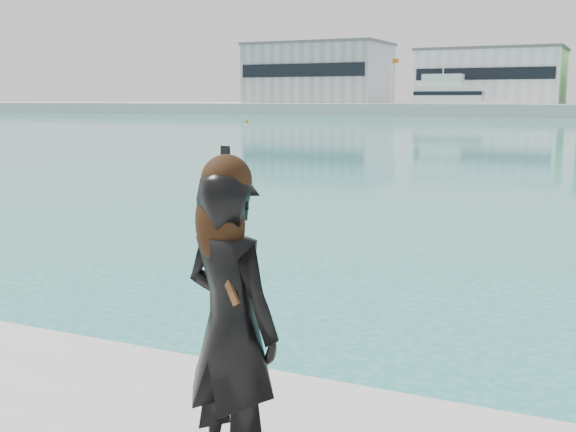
% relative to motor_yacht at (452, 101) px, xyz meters
% --- Properties ---
extents(warehouse_grey_left, '(26.52, 16.36, 11.50)m').
position_rel_motor_yacht_xyz_m(warehouse_grey_left, '(-29.37, 13.77, 5.27)').
color(warehouse_grey_left, gray).
rests_on(warehouse_grey_left, far_quay).
extents(warehouse_white, '(24.48, 15.35, 9.50)m').
position_rel_motor_yacht_xyz_m(warehouse_white, '(3.63, 13.77, 4.27)').
color(warehouse_white, silver).
rests_on(warehouse_white, far_quay).
extents(flagpole_left, '(1.28, 0.16, 8.00)m').
position_rel_motor_yacht_xyz_m(flagpole_left, '(-12.27, 6.79, 4.04)').
color(flagpole_left, silver).
rests_on(flagpole_left, far_quay).
extents(motor_yacht, '(19.38, 6.85, 8.87)m').
position_rel_motor_yacht_xyz_m(motor_yacht, '(0.00, 0.00, 0.00)').
color(motor_yacht, silver).
rests_on(motor_yacht, ground).
extents(buoy_far, '(0.50, 0.50, 0.50)m').
position_rel_motor_yacht_xyz_m(buoy_far, '(-16.27, -39.45, -2.49)').
color(buoy_far, orange).
rests_on(buoy_far, ground).
extents(woman, '(0.71, 0.57, 1.81)m').
position_rel_motor_yacht_xyz_m(woman, '(24.93, -114.75, -0.78)').
color(woman, black).
rests_on(woman, near_quay).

